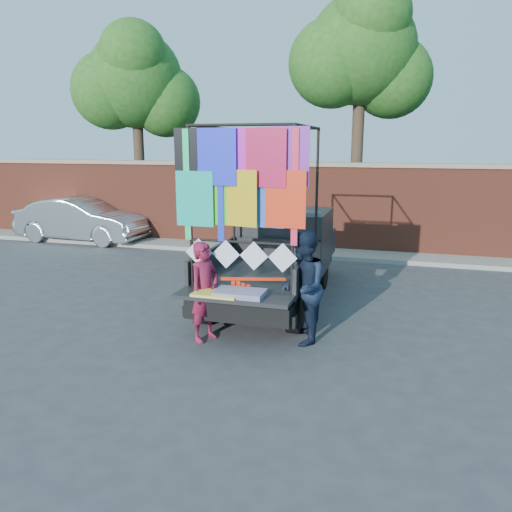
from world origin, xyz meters
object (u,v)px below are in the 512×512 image
(pickup_truck, at_px, (280,253))
(man, at_px, (303,287))
(sedan, at_px, (82,220))
(woman, at_px, (205,292))

(pickup_truck, height_order, man, pickup_truck)
(sedan, bearing_deg, pickup_truck, -115.02)
(sedan, distance_m, woman, 9.73)
(sedan, height_order, woman, woman)
(sedan, bearing_deg, man, -124.76)
(woman, xyz_separation_m, man, (1.53, 0.34, 0.10))
(pickup_truck, xyz_separation_m, man, (0.99, -2.53, 0.04))
(sedan, xyz_separation_m, woman, (7.04, -6.72, 0.10))
(pickup_truck, relative_size, man, 2.99)
(man, bearing_deg, pickup_truck, -173.02)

